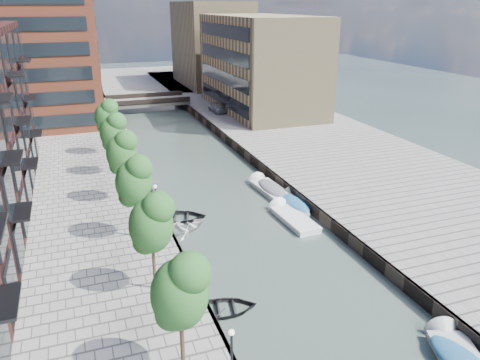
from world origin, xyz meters
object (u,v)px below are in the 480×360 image
tree_3 (133,180)px  motorboat_3 (295,203)px  tree_5 (113,131)px  tree_6 (106,115)px  sloop_3 (185,229)px  sloop_4 (178,220)px  bridge (148,101)px  tree_1 (179,290)px  motorboat_2 (290,217)px  tree_2 (151,222)px  car (217,107)px  tree_4 (121,151)px  motorboat_4 (269,189)px  sloop_1 (223,311)px

tree_3 → motorboat_3: tree_3 is taller
tree_5 → tree_6: (0.00, 7.00, 0.00)m
tree_6 → sloop_3: 20.32m
sloop_4 → motorboat_3: bearing=-78.5°
bridge → sloop_4: size_ratio=2.80×
tree_5 → tree_6: 7.00m
bridge → tree_1: bearing=-97.9°
tree_5 → motorboat_2: size_ratio=1.04×
tree_2 → car: size_ratio=1.37×
tree_6 → tree_3: bearing=-90.0°
tree_2 → car: 47.48m
tree_3 → motorboat_3: size_ratio=1.09×
tree_6 → car: tree_6 is taller
tree_3 → sloop_3: (3.81, 1.76, -5.31)m
tree_5 → motorboat_3: (14.02, -11.02, -5.10)m
sloop_3 → tree_1: bearing=143.3°
bridge → tree_2: bearing=-98.9°
sloop_3 → motorboat_2: bearing=-120.0°
bridge → motorboat_2: bearing=-85.1°
tree_4 → tree_5: same height
tree_6 → motorboat_4: tree_6 is taller
sloop_4 → car: car is taller
motorboat_3 → sloop_1: bearing=-131.1°
sloop_4 → sloop_3: bearing=-161.8°
tree_3 → motorboat_2: size_ratio=1.04×
tree_5 → car: tree_5 is taller
tree_4 → sloop_3: size_ratio=1.45×
motorboat_3 → sloop_4: bearing=176.3°
sloop_3 → car: car is taller
sloop_3 → motorboat_2: motorboat_2 is taller
bridge → sloop_1: (-5.10, -56.20, -1.39)m
tree_1 → motorboat_3: bearing=50.5°
motorboat_2 → tree_6: bearing=121.6°
tree_4 → bridge: bearing=78.0°
tree_2 → motorboat_4: size_ratio=1.01×
tree_6 → sloop_1: tree_6 is taller
motorboat_3 → tree_3: bearing=-168.0°
bridge → sloop_4: 43.64m
sloop_1 → sloop_3: bearing=7.1°
tree_3 → motorboat_2: (12.48, 0.72, -5.20)m
motorboat_4 → sloop_4: bearing=-160.7°
tree_3 → tree_2: bearing=-90.0°
car → tree_1: bearing=-112.6°
tree_6 → sloop_3: bearing=-78.8°
tree_4 → sloop_1: 17.38m
tree_5 → tree_3: bearing=-90.0°
tree_1 → motorboat_2: tree_1 is taller
tree_6 → motorboat_2: (12.48, -20.28, -5.20)m
tree_1 → sloop_4: bearing=78.1°
tree_3 → motorboat_4: tree_3 is taller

